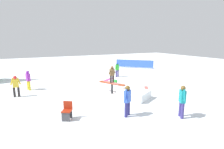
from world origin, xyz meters
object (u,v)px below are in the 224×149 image
bystander_blue (127,99)px  backpack_on_snow (115,82)px  bystander_teal (182,100)px  folding_chair (67,111)px  bystander_yellow (16,85)px  loose_snowboard_white (63,97)px  bystander_purple (28,79)px  rail_feature (112,85)px  bystander_green (117,69)px  loose_snowboard_magenta (108,80)px  loose_snowboard_coral (146,89)px  main_rider_on_rail (112,75)px

bystander_blue → backpack_on_snow: bearing=33.1°
bystander_teal → bystander_blue: size_ratio=1.02×
backpack_on_snow → folding_chair: bearing=-57.1°
backpack_on_snow → bystander_yellow: bearing=-99.9°
bystander_teal → loose_snowboard_white: size_ratio=1.22×
bystander_purple → backpack_on_snow: bystander_purple is taller
bystander_yellow → loose_snowboard_white: size_ratio=1.08×
rail_feature → bystander_yellow: size_ratio=1.37×
backpack_on_snow → rail_feature: bearing=-43.6°
rail_feature → bystander_green: 5.78m
loose_snowboard_magenta → loose_snowboard_coral: size_ratio=1.03×
backpack_on_snow → loose_snowboard_coral: bearing=17.9°
main_rider_on_rail → bystander_yellow: (2.22, 6.10, -0.56)m
main_rider_on_rail → bystander_blue: size_ratio=0.88×
bystander_green → folding_chair: bearing=-152.7°
loose_snowboard_coral → rail_feature: bearing=120.9°
loose_snowboard_white → bystander_purple: bearing=137.0°
bystander_yellow → bystander_teal: 10.39m
folding_chair → loose_snowboard_coral: bearing=52.5°
loose_snowboard_coral → bystander_green: bearing=33.1°
loose_snowboard_white → loose_snowboard_coral: same height
bystander_teal → bystander_green: 10.12m
bystander_purple → folding_chair: bystander_purple is taller
bystander_teal → bystander_purple: (8.73, 6.61, -0.07)m
main_rider_on_rail → folding_chair: bearing=104.1°
backpack_on_snow → loose_snowboard_magenta: bearing=165.9°
loose_snowboard_white → bystander_green: bearing=46.5°
rail_feature → bystander_teal: bearing=167.0°
loose_snowboard_magenta → backpack_on_snow: size_ratio=4.42×
main_rider_on_rail → bystander_yellow: 6.52m
main_rider_on_rail → loose_snowboard_white: 3.68m
bystander_green → loose_snowboard_coral: (-5.08, 0.13, -0.82)m
bystander_blue → backpack_on_snow: (6.11, -2.53, -0.72)m
rail_feature → backpack_on_snow: size_ratio=5.84×
main_rider_on_rail → loose_snowboard_white: (0.71, 3.35, -1.36)m
bystander_purple → bystander_blue: size_ratio=0.95×
loose_snowboard_white → loose_snowboard_magenta: bearing=47.6°
rail_feature → bystander_purple: bystander_purple is taller
bystander_green → bystander_blue: 9.54m
loose_snowboard_white → folding_chair: size_ratio=1.52×
bystander_teal → loose_snowboard_coral: size_ratio=1.12×
loose_snowboard_white → rail_feature: bearing=1.4°
loose_snowboard_magenta → loose_snowboard_coral: bearing=72.4°
bystander_teal → bystander_yellow: bearing=74.1°
bystander_yellow → folding_chair: 5.49m
loose_snowboard_white → bystander_blue: bearing=-48.9°
bystander_blue → bystander_yellow: bearing=96.2°
main_rider_on_rail → bystander_teal: bearing=172.6°
rail_feature → bystander_purple: bearing=28.0°
bystander_yellow → bystander_blue: size_ratio=0.91×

